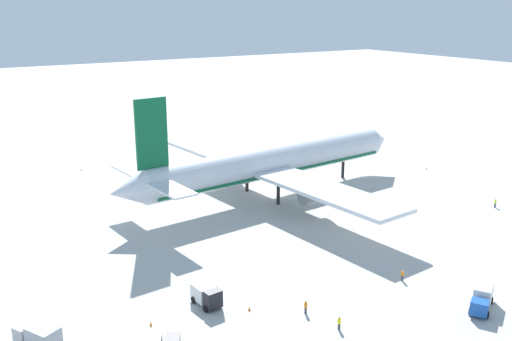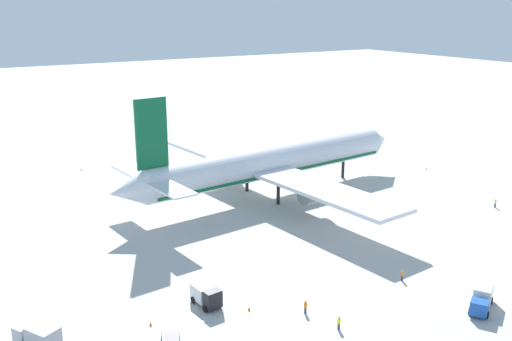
{
  "view_description": "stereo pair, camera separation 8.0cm",
  "coord_description": "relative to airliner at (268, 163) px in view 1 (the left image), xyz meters",
  "views": [
    {
      "loc": [
        -62.93,
        -94.84,
        38.09
      ],
      "look_at": [
        -2.91,
        2.11,
        5.2
      ],
      "focal_mm": 40.24,
      "sensor_mm": 36.0,
      "label": 1
    },
    {
      "loc": [
        -62.86,
        -94.89,
        38.09
      ],
      "look_at": [
        -2.91,
        2.11,
        5.2
      ],
      "focal_mm": 40.24,
      "sensor_mm": 36.0,
      "label": 2
    }
  ],
  "objects": [
    {
      "name": "ground_worker_4",
      "position": [
        -21.64,
        -42.26,
        -6.15
      ],
      "size": [
        0.51,
        0.51,
        1.78
      ],
      "color": "#3F3F47",
      "rests_on": "ground"
    },
    {
      "name": "ground_plane",
      "position": [
        1.28,
        0.07,
        -7.06
      ],
      "size": [
        600.0,
        600.0,
        0.0
      ],
      "primitive_type": "plane",
      "color": "#B2B2AD"
    },
    {
      "name": "traffic_cone_1",
      "position": [
        43.28,
        -3.52,
        -6.78
      ],
      "size": [
        0.36,
        0.36,
        0.55
      ],
      "primitive_type": "cone",
      "color": "orange",
      "rests_on": "ground"
    },
    {
      "name": "ground_worker_0",
      "position": [
        -20.46,
        -47.5,
        -6.19
      ],
      "size": [
        0.48,
        0.48,
        1.71
      ],
      "color": "#3F3F47",
      "rests_on": "ground"
    },
    {
      "name": "ground_worker_3",
      "position": [
        33.97,
        -29.36,
        -6.22
      ],
      "size": [
        0.57,
        0.57,
        1.66
      ],
      "color": "navy",
      "rests_on": "ground"
    },
    {
      "name": "traffic_cone_3",
      "position": [
        -27.41,
        -37.81,
        -6.78
      ],
      "size": [
        0.36,
        0.36,
        0.55
      ],
      "primitive_type": "cone",
      "color": "orange",
      "rests_on": "ground"
    },
    {
      "name": "service_truck_5",
      "position": [
        -52.5,
        -32.94,
        -5.33
      ],
      "size": [
        4.8,
        6.15,
        3.24
      ],
      "color": "#999EA5",
      "rests_on": "ground"
    },
    {
      "name": "ground_worker_2",
      "position": [
        -4.39,
        -42.23,
        -6.21
      ],
      "size": [
        0.5,
        0.5,
        1.67
      ],
      "color": "#3F3F47",
      "rests_on": "ground"
    },
    {
      "name": "airliner",
      "position": [
        0.0,
        0.0,
        0.0
      ],
      "size": [
        70.51,
        70.42,
        22.93
      ],
      "color": "silver",
      "rests_on": "ground"
    },
    {
      "name": "service_truck_0",
      "position": [
        -31.51,
        -33.65,
        -5.58
      ],
      "size": [
        2.83,
        4.89,
        2.74
      ],
      "color": "black",
      "rests_on": "ground"
    },
    {
      "name": "traffic_cone_0",
      "position": [
        -27.77,
        39.65,
        -6.78
      ],
      "size": [
        0.36,
        0.36,
        0.55
      ],
      "primitive_type": "cone",
      "color": "orange",
      "rests_on": "ground"
    },
    {
      "name": "traffic_cone_4",
      "position": [
        -39.69,
        -34.59,
        -6.78
      ],
      "size": [
        0.36,
        0.36,
        0.55
      ],
      "primitive_type": "cone",
      "color": "orange",
      "rests_on": "ground"
    },
    {
      "name": "service_truck_2",
      "position": [
        -1.24,
        -53.24,
        -5.51
      ],
      "size": [
        6.68,
        5.1,
        2.9
      ],
      "color": "#194CA5",
      "rests_on": "ground"
    }
  ]
}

